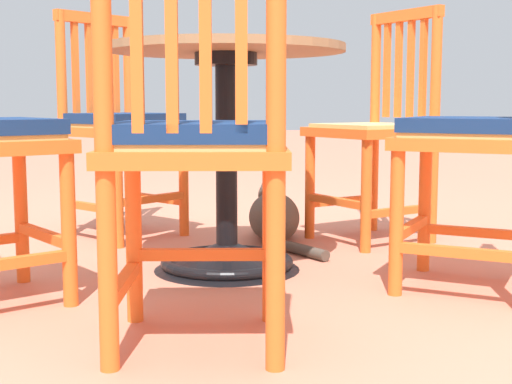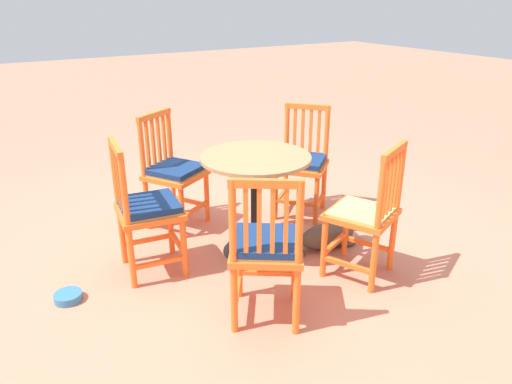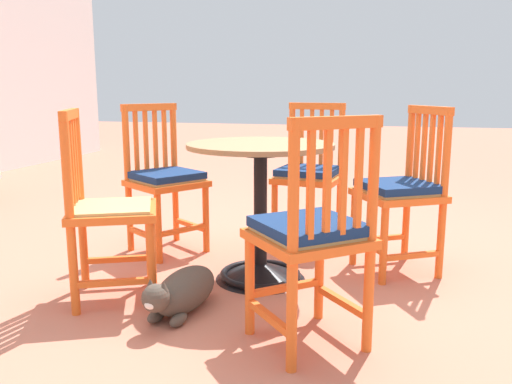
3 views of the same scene
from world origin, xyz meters
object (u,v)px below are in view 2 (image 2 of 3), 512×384
tabby_cat (332,235)px  pet_water_bowl (68,297)px  orange_chair_tucked_in (173,173)px  orange_chair_facing_out (146,210)px  orange_chair_near_fence (366,215)px  orange_chair_at_corner (302,163)px  cafe_table (256,215)px  orange_chair_by_planter (266,248)px

tabby_cat → pet_water_bowl: tabby_cat is taller
tabby_cat → orange_chair_tucked_in: bearing=-49.0°
orange_chair_tucked_in → orange_chair_facing_out: (0.43, 0.57, 0.00)m
orange_chair_near_fence → tabby_cat: bearing=-100.8°
orange_chair_near_fence → orange_chair_at_corner: (-0.24, -1.01, 0.01)m
cafe_table → orange_chair_tucked_in: (0.32, -0.71, 0.16)m
cafe_table → orange_chair_by_planter: (0.36, 0.70, 0.16)m
orange_chair_tucked_in → orange_chair_near_fence: (-0.76, 1.36, -0.01)m
orange_chair_near_fence → tabby_cat: (-0.08, -0.40, -0.34)m
orange_chair_near_fence → orange_chair_at_corner: 1.03m
orange_chair_near_fence → orange_chair_tucked_in: bearing=-60.8°
orange_chair_by_planter → tabby_cat: size_ratio=1.23×
orange_chair_tucked_in → tabby_cat: 1.32m
orange_chair_at_corner → orange_chair_by_planter: bearing=45.9°
orange_chair_facing_out → orange_chair_at_corner: (-1.42, -0.22, 0.00)m
orange_chair_tucked_in → pet_water_bowl: (0.99, 0.65, -0.42)m
cafe_table → pet_water_bowl: 1.34m
orange_chair_at_corner → orange_chair_tucked_in: bearing=-19.3°
cafe_table → orange_chair_facing_out: size_ratio=0.83×
orange_chair_at_corner → tabby_cat: (0.16, 0.61, -0.35)m
orange_chair_at_corner → tabby_cat: size_ratio=1.23×
pet_water_bowl → orange_chair_at_corner: bearing=-171.4°
orange_chair_tucked_in → orange_chair_facing_out: size_ratio=1.00×
orange_chair_by_planter → tabby_cat: orange_chair_by_planter is taller
orange_chair_near_fence → orange_chair_facing_out: bearing=-33.5°
cafe_table → orange_chair_near_fence: 0.79m
orange_chair_by_planter → orange_chair_near_fence: same height
orange_chair_near_fence → orange_chair_by_planter: bearing=4.0°
tabby_cat → pet_water_bowl: (1.83, -0.31, -0.07)m
tabby_cat → orange_chair_by_planter: bearing=27.5°
pet_water_bowl → orange_chair_near_fence: bearing=158.0°
orange_chair_at_corner → tabby_cat: bearing=75.3°
cafe_table → orange_chair_facing_out: bearing=-10.9°
cafe_table → orange_chair_tucked_in: bearing=-65.8°
cafe_table → orange_chair_at_corner: size_ratio=0.83×
orange_chair_facing_out → orange_chair_at_corner: same height
orange_chair_facing_out → orange_chair_at_corner: size_ratio=1.00×
orange_chair_facing_out → tabby_cat: bearing=162.9°
orange_chair_by_planter → orange_chair_near_fence: size_ratio=1.00×
orange_chair_facing_out → orange_chair_by_planter: 0.93m
tabby_cat → orange_chair_facing_out: bearing=-17.1°
tabby_cat → pet_water_bowl: 1.85m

